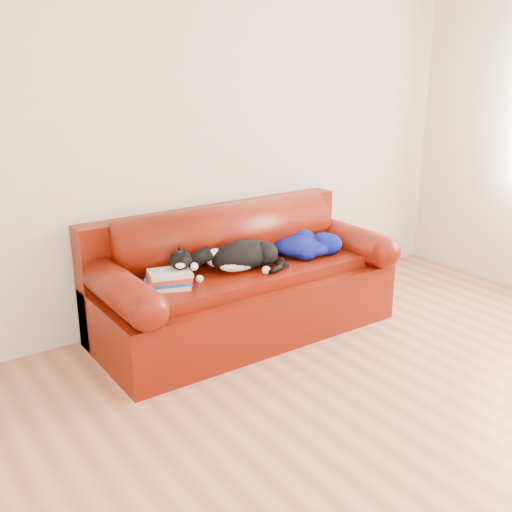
{
  "coord_description": "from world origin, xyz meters",
  "views": [
    {
      "loc": [
        -2.32,
        -1.79,
        1.87
      ],
      "look_at": [
        -0.13,
        1.35,
        0.61
      ],
      "focal_mm": 42.0,
      "sensor_mm": 36.0,
      "label": 1
    }
  ],
  "objects": [
    {
      "name": "book_stack",
      "position": [
        -0.75,
        1.43,
        0.55
      ],
      "size": [
        0.35,
        0.31,
        0.1
      ],
      "rotation": [
        0.0,
        0.0,
        -0.34
      ],
      "color": "beige",
      "rests_on": "sofa_base"
    },
    {
      "name": "ground",
      "position": [
        0.0,
        0.0,
        0.0
      ],
      "size": [
        4.5,
        4.5,
        0.0
      ],
      "primitive_type": "plane",
      "color": "brown",
      "rests_on": "ground"
    },
    {
      "name": "blanket",
      "position": [
        0.38,
        1.46,
        0.57
      ],
      "size": [
        0.53,
        0.5,
        0.16
      ],
      "rotation": [
        0.0,
        0.0,
        -0.21
      ],
      "color": "#021243",
      "rests_on": "sofa_base"
    },
    {
      "name": "room_shell",
      "position": [
        0.12,
        0.02,
        1.67
      ],
      "size": [
        4.52,
        4.02,
        2.61
      ],
      "color": "beige",
      "rests_on": "ground"
    },
    {
      "name": "cat",
      "position": [
        -0.2,
        1.43,
        0.6
      ],
      "size": [
        0.66,
        0.43,
        0.25
      ],
      "rotation": [
        0.0,
        0.0,
        -0.41
      ],
      "color": "black",
      "rests_on": "sofa_base"
    },
    {
      "name": "sofa_base",
      "position": [
        -0.13,
        1.49,
        0.24
      ],
      "size": [
        2.1,
        0.9,
        0.5
      ],
      "color": "#400F02",
      "rests_on": "ground"
    },
    {
      "name": "sofa_back",
      "position": [
        -0.13,
        1.74,
        0.54
      ],
      "size": [
        2.1,
        1.01,
        0.88
      ],
      "color": "#400F02",
      "rests_on": "ground"
    }
  ]
}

